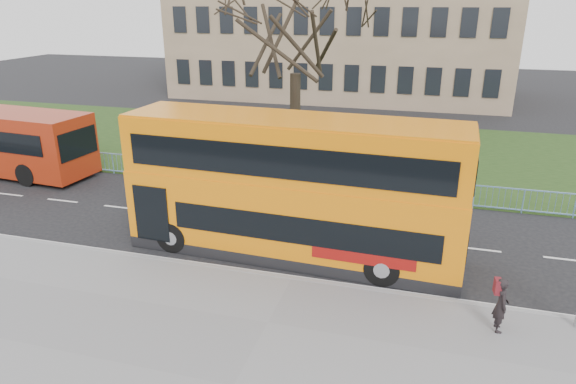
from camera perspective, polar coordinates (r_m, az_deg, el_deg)
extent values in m
plane|color=black|center=(18.30, 1.73, -7.48)|extent=(120.00, 120.00, 0.00)
cube|color=gray|center=(16.95, 0.44, -9.64)|extent=(80.00, 0.20, 0.14)
cube|color=#1C3413|center=(31.42, 8.13, 4.53)|extent=(80.00, 15.40, 0.08)
cube|color=#897057|center=(51.48, 6.16, 18.65)|extent=(30.00, 15.00, 14.00)
cube|color=orange|center=(18.12, 0.52, -2.54)|extent=(11.77, 3.24, 2.17)
cube|color=orange|center=(17.66, 0.53, 1.25)|extent=(11.77, 3.24, 0.37)
cube|color=orange|center=(17.31, 0.54, 4.87)|extent=(11.71, 3.18, 1.94)
cube|color=black|center=(16.69, 1.26, -4.34)|extent=(8.99, 0.40, 0.94)
cube|color=black|center=(16.08, -0.94, 3.28)|extent=(10.73, 0.46, 1.06)
cylinder|color=black|center=(19.05, -12.75, -4.89)|extent=(1.17, 0.36, 1.16)
cylinder|color=black|center=(16.77, 10.41, -8.37)|extent=(1.17, 0.36, 1.16)
cylinder|color=black|center=(28.24, -27.07, 1.72)|extent=(1.16, 0.39, 1.14)
imported|color=black|center=(15.24, 22.59, -11.49)|extent=(0.44, 0.61, 1.58)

